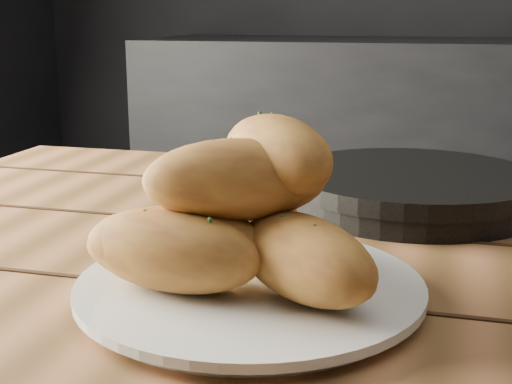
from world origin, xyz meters
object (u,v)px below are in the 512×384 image
at_px(plate, 250,290).
at_px(skillet, 413,188).
at_px(table, 397,363).
at_px(bread_rolls, 237,219).

relative_size(plate, skillet, 0.67).
relative_size(table, plate, 4.67).
bearing_deg(skillet, bread_rolls, -110.23).
relative_size(plate, bread_rolls, 1.09).
distance_m(table, plate, 0.20).
relative_size(table, skillet, 3.11).
bearing_deg(plate, skillet, 71.25).
distance_m(plate, skillet, 0.36).
height_order(plate, skillet, skillet).
relative_size(bread_rolls, skillet, 0.61).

